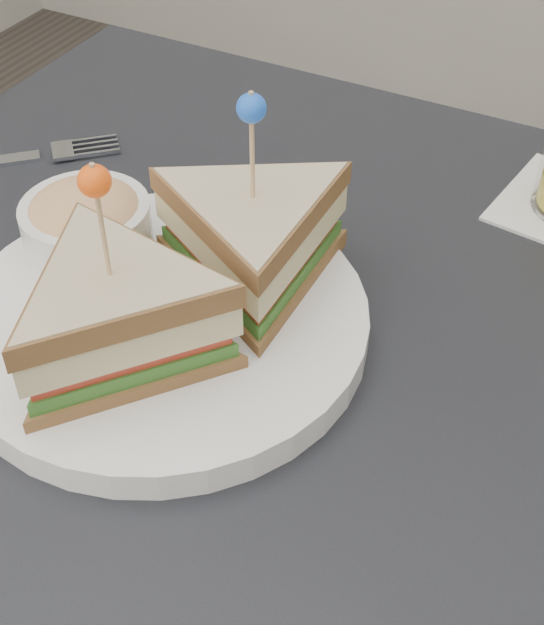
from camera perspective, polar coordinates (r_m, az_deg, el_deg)
The scene contains 4 objects.
table at distance 0.63m, azimuth -1.24°, elevation -8.77°, with size 0.80×0.80×0.75m.
plate_meal at distance 0.58m, azimuth -6.59°, elevation 2.12°, with size 0.36×0.36×0.17m.
cutlery_fork at distance 0.81m, azimuth -16.35°, elevation 9.68°, with size 0.16×0.15×0.01m.
cutlery_knife at distance 0.71m, azimuth -6.42°, elevation 6.81°, with size 0.13×0.18×0.01m.
Camera 1 is at (0.20, -0.35, 1.16)m, focal length 50.00 mm.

